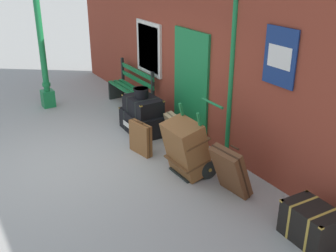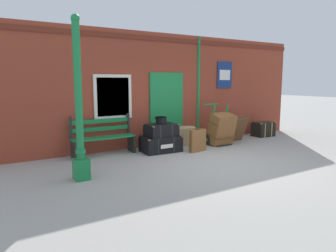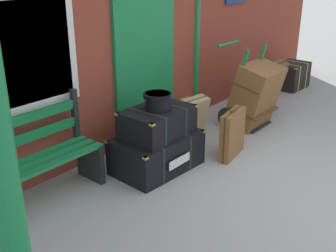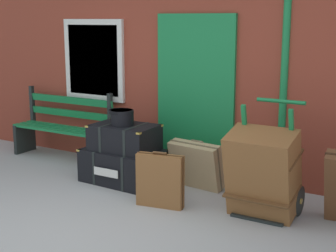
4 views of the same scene
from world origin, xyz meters
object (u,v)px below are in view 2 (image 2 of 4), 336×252
object	(u,v)px
large_brown_trunk	(221,129)
steamer_trunk_middle	(161,130)
suitcase_brown	(198,141)
suitcase_umber	(183,136)
suitcase_beige	(238,128)
porters_trolley	(217,135)
steamer_trunk_base	(161,144)
platform_bench	(103,138)
lamp_post	(79,119)
corner_trunk	(263,129)
round_hatbox	(161,120)

from	to	relation	value
large_brown_trunk	steamer_trunk_middle	bearing A→B (deg)	173.44
suitcase_brown	suitcase_umber	world-z (taller)	suitcase_brown
suitcase_beige	porters_trolley	bearing A→B (deg)	-177.05
steamer_trunk_base	porters_trolley	size ratio (longest dim) A/B	0.88
large_brown_trunk	suitcase_brown	size ratio (longest dim) A/B	1.52
platform_bench	lamp_post	bearing A→B (deg)	-121.87
steamer_trunk_middle	corner_trunk	bearing A→B (deg)	2.78
round_hatbox	suitcase_brown	world-z (taller)	round_hatbox
porters_trolley	suitcase_beige	bearing A→B (deg)	2.95
lamp_post	corner_trunk	world-z (taller)	lamp_post
platform_bench	round_hatbox	distance (m)	1.55
steamer_trunk_base	porters_trolley	world-z (taller)	porters_trolley
steamer_trunk_middle	large_brown_trunk	xyz separation A→B (m)	(1.90, -0.22, -0.10)
corner_trunk	large_brown_trunk	bearing A→B (deg)	-169.39
lamp_post	suitcase_brown	size ratio (longest dim) A/B	4.83
lamp_post	corner_trunk	size ratio (longest dim) A/B	4.30
steamer_trunk_base	steamer_trunk_middle	world-z (taller)	steamer_trunk_middle
large_brown_trunk	suitcase_umber	size ratio (longest dim) A/B	1.36
large_brown_trunk	platform_bench	bearing A→B (deg)	168.45
suitcase_beige	steamer_trunk_middle	bearing A→B (deg)	-179.90
lamp_post	steamer_trunk_base	size ratio (longest dim) A/B	2.93
platform_bench	large_brown_trunk	size ratio (longest dim) A/B	1.67
steamer_trunk_middle	round_hatbox	xyz separation A→B (m)	(-0.02, -0.02, 0.27)
steamer_trunk_middle	suitcase_umber	xyz separation A→B (m)	(0.88, 0.26, -0.29)
platform_bench	suitcase_beige	world-z (taller)	platform_bench
platform_bench	corner_trunk	size ratio (longest dim) A/B	2.26
suitcase_beige	suitcase_umber	bearing A→B (deg)	172.36
round_hatbox	suitcase_beige	world-z (taller)	round_hatbox
lamp_post	porters_trolley	size ratio (longest dim) A/B	2.58
steamer_trunk_base	corner_trunk	xyz separation A→B (m)	(4.15, 0.20, 0.03)
steamer_trunk_middle	suitcase_umber	bearing A→B (deg)	16.38
porters_trolley	suitcase_umber	xyz separation A→B (m)	(-1.02, 0.30, 0.02)
suitcase_brown	steamer_trunk_middle	bearing A→B (deg)	148.80
lamp_post	suitcase_beige	bearing A→B (deg)	13.29
platform_bench	suitcase_beige	size ratio (longest dim) A/B	2.01
suitcase_beige	corner_trunk	distance (m)	1.39
steamer_trunk_base	steamer_trunk_middle	distance (m)	0.37
large_brown_trunk	corner_trunk	bearing A→B (deg)	10.61
round_hatbox	platform_bench	bearing A→B (deg)	161.06
lamp_post	corner_trunk	distance (m)	6.84
suitcase_beige	lamp_post	bearing A→B (deg)	-166.71
lamp_post	platform_bench	world-z (taller)	lamp_post
round_hatbox	suitcase_umber	size ratio (longest dim) A/B	0.45
large_brown_trunk	suitcase_umber	xyz separation A→B (m)	(-1.02, 0.48, -0.19)
steamer_trunk_base	round_hatbox	size ratio (longest dim) A/B	3.27
suitcase_brown	suitcase_umber	size ratio (longest dim) A/B	0.90
platform_bench	porters_trolley	bearing A→B (deg)	-8.57
steamer_trunk_middle	suitcase_brown	bearing A→B (deg)	-31.20
round_hatbox	porters_trolley	world-z (taller)	porters_trolley
steamer_trunk_middle	large_brown_trunk	distance (m)	1.91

